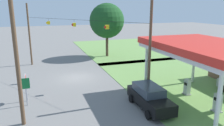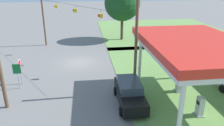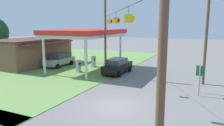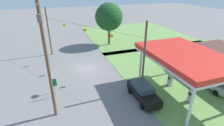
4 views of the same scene
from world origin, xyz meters
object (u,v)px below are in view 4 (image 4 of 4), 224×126
fuel_pump_far (191,97)px  route_sign (54,84)px  stop_sign_roadside (53,80)px  fuel_pump_near (170,81)px  utility_pole_main (46,57)px  car_at_pumps_rear (213,81)px  car_at_pumps_front (143,91)px  tree_west_verge (109,17)px  gas_station_canopy (185,57)px

fuel_pump_far → route_sign: (-6.07, -14.13, 0.99)m
stop_sign_roadside → fuel_pump_near: bearing=-103.2°
utility_pole_main → car_at_pumps_rear: bearing=85.7°
utility_pole_main → car_at_pumps_front: bearing=86.8°
stop_sign_roadside → utility_pole_main: 6.16m
tree_west_verge → fuel_pump_far: bearing=5.1°
fuel_pump_far → fuel_pump_near: bearing=180.0°
fuel_pump_far → gas_station_canopy: bearing=179.9°
fuel_pump_near → car_at_pumps_front: size_ratio=0.30×
gas_station_canopy → utility_pole_main: utility_pole_main is taller
stop_sign_roadside → route_sign: bearing=-179.8°
fuel_pump_near → car_at_pumps_front: car_at_pumps_front is taller
fuel_pump_far → tree_west_verge: size_ratio=0.17×
car_at_pumps_front → utility_pole_main: utility_pole_main is taller
route_sign → fuel_pump_far: bearing=66.8°
stop_sign_roadside → tree_west_verge: bearing=-38.6°
fuel_pump_far → car_at_pumps_front: car_at_pumps_front is taller
tree_west_verge → car_at_pumps_front: bearing=-7.8°
fuel_pump_near → tree_west_verge: (-18.54, -1.97, 5.17)m
gas_station_canopy → car_at_pumps_rear: gas_station_canopy is taller
fuel_pump_near → fuel_pump_far: same height
gas_station_canopy → utility_pole_main: bearing=-94.2°
gas_station_canopy → tree_west_verge: 20.52m
fuel_pump_near → car_at_pumps_front: bearing=-73.9°
route_sign → utility_pole_main: bearing=-2.5°
fuel_pump_near → fuel_pump_far: size_ratio=1.00×
route_sign → tree_west_verge: 20.67m
car_at_pumps_front → stop_sign_roadside: size_ratio=2.05×
fuel_pump_near → gas_station_canopy: bearing=0.1°
car_at_pumps_front → utility_pole_main: (-0.54, -9.58, 5.42)m
fuel_pump_near → fuel_pump_far: (3.70, 0.00, 0.00)m
fuel_pump_far → utility_pole_main: size_ratio=0.13×
route_sign → utility_pole_main: (3.18, -0.14, 4.68)m
car_at_pumps_rear → tree_west_verge: bearing=18.1°
fuel_pump_far → tree_west_verge: (-22.24, -1.97, 5.17)m
fuel_pump_near → fuel_pump_far: bearing=0.0°
car_at_pumps_rear → tree_west_verge: tree_west_verge is taller
car_at_pumps_rear → tree_west_verge: size_ratio=0.57×
car_at_pumps_front → utility_pole_main: bearing=-92.6°
route_sign → utility_pole_main: size_ratio=0.21×
car_at_pumps_rear → route_sign: bearing=76.5°
route_sign → tree_west_verge: tree_west_verge is taller
fuel_pump_near → utility_pole_main: size_ratio=0.13×
car_at_pumps_rear → route_sign: route_sign is taller
car_at_pumps_front → stop_sign_roadside: 10.56m
gas_station_canopy → fuel_pump_far: gas_station_canopy is taller
stop_sign_roadside → utility_pole_main: size_ratio=0.22×
car_at_pumps_rear → utility_pole_main: 19.78m
car_at_pumps_front → car_at_pumps_rear: 9.43m
gas_station_canopy → tree_west_verge: bearing=-174.5°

